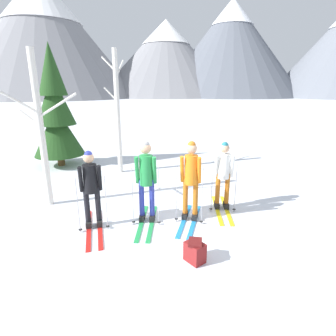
{
  "coord_description": "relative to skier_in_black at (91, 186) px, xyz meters",
  "views": [
    {
      "loc": [
        0.91,
        -5.46,
        2.83
      ],
      "look_at": [
        0.05,
        0.4,
        1.05
      ],
      "focal_mm": 29.35,
      "sensor_mm": 36.0,
      "label": 1
    }
  ],
  "objects": [
    {
      "name": "skier_in_black",
      "position": [
        0.0,
        0.0,
        0.0
      ],
      "size": [
        0.95,
        1.68,
        1.63
      ],
      "color": "red",
      "rests_on": "ground"
    },
    {
      "name": "ground_plane",
      "position": [
        1.37,
        0.57,
        -0.91
      ],
      "size": [
        400.0,
        400.0,
        0.0
      ],
      "primitive_type": "plane",
      "color": "white"
    },
    {
      "name": "backpack_on_snow_front",
      "position": [
        2.15,
        -0.9,
        -0.72
      ],
      "size": [
        0.4,
        0.39,
        0.38
      ],
      "color": "maroon",
      "rests_on": "ground"
    },
    {
      "name": "skier_in_white",
      "position": [
        2.68,
        1.27,
        -0.03
      ],
      "size": [
        0.61,
        1.62,
        1.62
      ],
      "color": "yellow",
      "rests_on": "ground"
    },
    {
      "name": "skier_in_orange",
      "position": [
        1.97,
        0.6,
        0.06
      ],
      "size": [
        0.61,
        1.59,
        1.75
      ],
      "color": "#1E84D1",
      "rests_on": "ground"
    },
    {
      "name": "pine_tree_near",
      "position": [
        -3.04,
        4.21,
        1.03
      ],
      "size": [
        1.75,
        1.75,
        4.24
      ],
      "color": "#51381E",
      "rests_on": "ground"
    },
    {
      "name": "birch_tree_slender",
      "position": [
        -1.53,
        0.91,
        0.96
      ],
      "size": [
        1.37,
        0.98,
        3.63
      ],
      "color": "silver",
      "rests_on": "ground"
    },
    {
      "name": "skier_in_green",
      "position": [
        1.05,
        0.41,
        0.1
      ],
      "size": [
        0.61,
        1.65,
        1.77
      ],
      "color": "green",
      "rests_on": "ground"
    },
    {
      "name": "mountain_ridge_distant",
      "position": [
        -5.1,
        70.79,
        11.77
      ],
      "size": [
        117.17,
        56.58,
        27.82
      ],
      "color": "gray",
      "rests_on": "ground"
    },
    {
      "name": "birch_tree_tall",
      "position": [
        -0.63,
        3.75,
        1.13
      ],
      "size": [
        0.55,
        0.67,
        3.93
      ],
      "color": "silver",
      "rests_on": "ground"
    }
  ]
}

